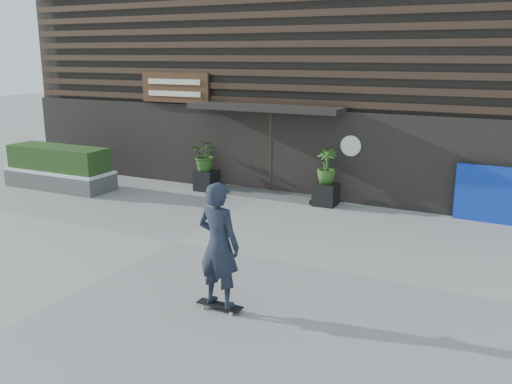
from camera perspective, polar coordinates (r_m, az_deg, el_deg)
The scene contains 12 objects.
ground at distance 12.35m, azimuth -8.34°, elevation -5.11°, with size 80.00×80.00×0.00m, color #9A9892.
entrance_step at distance 16.14m, azimuth 1.03°, elevation -0.17°, with size 3.00×0.80×0.12m, color #51504E.
planter_pot_left at distance 16.81m, azimuth -5.11°, elevation 1.19°, with size 0.60×0.60×0.60m, color black.
bamboo_left at distance 16.65m, azimuth -5.17°, elevation 3.81°, with size 0.86×0.75×0.96m, color #2D591E.
planter_pot_right at distance 15.20m, azimuth 7.17°, elevation -0.25°, with size 0.60×0.60×0.60m, color black.
bamboo_right at distance 15.03m, azimuth 7.26°, elevation 2.64°, with size 0.54×0.54×0.96m, color #2D591E.
raised_bed at distance 18.11m, azimuth -19.43°, elevation 1.21°, with size 3.50×1.20×0.50m, color #4B4B48.
snow_layer at distance 18.05m, azimuth -19.50°, elevation 2.10°, with size 3.50×1.20×0.08m, color white.
hedge at distance 17.98m, azimuth -19.60°, elevation 3.32°, with size 3.30×1.00×0.70m, color #1D3C16.
blue_tarp at distance 14.61m, azimuth 22.60°, elevation -0.20°, with size 1.49×0.12×1.40m, color #0C29A1.
building at distance 20.61m, azimuth 7.77°, elevation 13.82°, with size 18.00×11.00×8.00m.
skateboarder at distance 8.76m, azimuth -3.84°, elevation -5.46°, with size 0.78×0.56×2.12m.
Camera 1 is at (6.79, -9.50, 4.02)m, focal length 39.02 mm.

